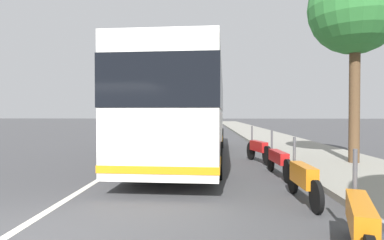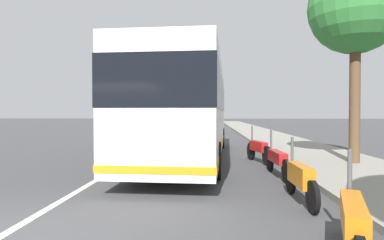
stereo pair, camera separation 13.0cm
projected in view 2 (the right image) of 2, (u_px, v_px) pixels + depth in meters
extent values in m
cube|color=gray|center=(312.00, 154.00, 13.71)|extent=(110.00, 3.60, 0.14)
cube|color=silver|center=(141.00, 154.00, 14.10)|extent=(110.00, 0.16, 0.01)
cube|color=silver|center=(189.00, 109.00, 12.67)|extent=(12.34, 3.18, 3.12)
cube|color=black|center=(189.00, 96.00, 12.66)|extent=(12.38, 3.22, 1.12)
cube|color=orange|center=(189.00, 143.00, 12.69)|extent=(12.37, 3.21, 0.16)
cylinder|color=black|center=(176.00, 138.00, 16.71)|extent=(1.01, 0.35, 1.00)
cylinder|color=black|center=(221.00, 138.00, 16.46)|extent=(1.01, 0.35, 1.00)
cylinder|color=black|center=(130.00, 159.00, 8.94)|extent=(1.01, 0.35, 1.00)
cylinder|color=black|center=(215.00, 161.00, 8.68)|extent=(1.01, 0.35, 1.00)
cylinder|color=black|center=(349.00, 216.00, 4.58)|extent=(0.61, 0.28, 0.62)
cube|color=orange|center=(353.00, 216.00, 3.78)|extent=(1.31, 0.66, 0.34)
cylinder|color=#4C4C51|center=(350.00, 175.00, 4.45)|extent=(0.06, 0.06, 0.70)
cylinder|color=black|center=(291.00, 180.00, 7.15)|extent=(0.58, 0.09, 0.58)
cylinder|color=black|center=(313.00, 197.00, 5.69)|extent=(0.58, 0.09, 0.58)
cube|color=orange|center=(300.00, 175.00, 6.42)|extent=(1.10, 0.26, 0.40)
cylinder|color=#4C4C51|center=(292.00, 153.00, 7.03)|extent=(0.06, 0.06, 0.70)
cylinder|color=black|center=(270.00, 161.00, 9.88)|extent=(0.61, 0.11, 0.60)
cylinder|color=black|center=(286.00, 171.00, 8.19)|extent=(0.61, 0.11, 0.60)
cube|color=red|center=(277.00, 157.00, 9.03)|extent=(1.28, 0.31, 0.31)
cylinder|color=#4C4C51|center=(271.00, 142.00, 9.74)|extent=(0.06, 0.06, 0.70)
cylinder|color=black|center=(251.00, 151.00, 12.37)|extent=(0.66, 0.24, 0.66)
cylinder|color=black|center=(267.00, 156.00, 10.93)|extent=(0.66, 0.24, 0.66)
cube|color=red|center=(259.00, 146.00, 11.64)|extent=(1.12, 0.50, 0.35)
cylinder|color=#4C4C51|center=(252.00, 135.00, 12.25)|extent=(0.06, 0.06, 0.70)
cube|color=gold|center=(159.00, 124.00, 38.26)|extent=(4.02, 1.76, 0.73)
cube|color=black|center=(159.00, 118.00, 38.35)|extent=(2.22, 1.60, 0.57)
cylinder|color=black|center=(164.00, 126.00, 36.92)|extent=(0.64, 0.23, 0.64)
cylinder|color=black|center=(150.00, 126.00, 36.98)|extent=(0.64, 0.23, 0.64)
cylinder|color=black|center=(167.00, 125.00, 39.56)|extent=(0.64, 0.23, 0.64)
cylinder|color=black|center=(154.00, 125.00, 39.62)|extent=(0.64, 0.23, 0.64)
cube|color=#2D7238|center=(197.00, 127.00, 29.02)|extent=(4.31, 2.02, 0.83)
cube|color=black|center=(197.00, 119.00, 28.81)|extent=(2.02, 1.73, 0.48)
cylinder|color=black|center=(190.00, 129.00, 30.50)|extent=(0.65, 0.26, 0.64)
cylinder|color=black|center=(207.00, 129.00, 30.30)|extent=(0.65, 0.26, 0.64)
cylinder|color=black|center=(186.00, 130.00, 27.75)|extent=(0.65, 0.26, 0.64)
cylinder|color=black|center=(205.00, 130.00, 27.56)|extent=(0.65, 0.26, 0.64)
cube|color=#2D7238|center=(202.00, 124.00, 36.74)|extent=(4.63, 1.95, 0.81)
cube|color=black|center=(201.00, 118.00, 36.51)|extent=(2.46, 1.77, 0.52)
cylinder|color=black|center=(194.00, 126.00, 38.30)|extent=(0.64, 0.23, 0.64)
cylinder|color=black|center=(209.00, 126.00, 38.23)|extent=(0.64, 0.23, 0.64)
cylinder|color=black|center=(193.00, 127.00, 35.26)|extent=(0.64, 0.23, 0.64)
cylinder|color=black|center=(209.00, 127.00, 35.20)|extent=(0.64, 0.23, 0.64)
cube|color=#2D7238|center=(206.00, 121.00, 52.79)|extent=(4.33, 2.05, 0.78)
cube|color=black|center=(206.00, 117.00, 52.62)|extent=(2.07, 1.77, 0.45)
cylinder|color=black|center=(201.00, 122.00, 54.28)|extent=(0.65, 0.26, 0.64)
cylinder|color=black|center=(211.00, 122.00, 54.09)|extent=(0.65, 0.26, 0.64)
cylinder|color=black|center=(200.00, 123.00, 51.50)|extent=(0.65, 0.26, 0.64)
cylinder|color=black|center=(210.00, 123.00, 51.31)|extent=(0.65, 0.26, 0.64)
cylinder|color=brown|center=(355.00, 101.00, 10.68)|extent=(0.34, 0.34, 4.29)
sphere|color=#337F38|center=(356.00, 7.00, 10.62)|extent=(2.99, 2.99, 2.99)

